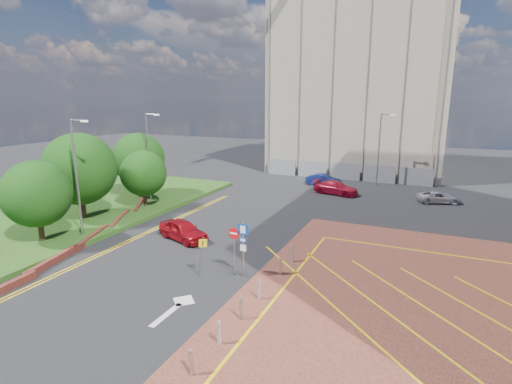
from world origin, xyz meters
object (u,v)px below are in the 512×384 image
Objects in this scene: sign_cluster at (240,243)px; car_blue_back at (324,180)px; tree_b at (80,169)px; lamp_left_far at (149,153)px; tree_c at (143,173)px; lamp_left_near at (77,173)px; car_red_back at (336,188)px; lamp_back at (380,147)px; warning_sign at (201,253)px; tree_d at (138,159)px; car_red_left at (183,230)px; car_silver_back at (439,197)px; tree_a at (36,194)px.

sign_cluster is 0.82× the size of car_blue_back.
tree_b is 7.10m from lamp_left_far.
sign_cluster reaches higher than car_blue_back.
tree_b is at bearing -111.80° from tree_c.
lamp_left_far is at bearing 101.31° from lamp_left_near.
lamp_back is at bearing -18.18° from car_red_back.
lamp_back is at bearing 57.60° from lamp_left_near.
lamp_back is (17.58, 18.00, 1.17)m from tree_c.
tree_b reaches higher than warning_sign.
sign_cluster is at bearing -36.82° from lamp_left_far.
tree_c is at bearing 145.34° from car_blue_back.
tree_d reaches higher than tree_c.
car_red_left is at bearing -2.25° from tree_b.
tree_b is at bearing -82.87° from tree_d.
warning_sign is 25.81m from car_blue_back.
tree_b is at bearing -98.77° from lamp_left_far.
car_silver_back is at bearing -102.06° from car_blue_back.
car_red_left reaches higher than car_silver_back.
tree_c is at bearing 98.28° from car_silver_back.
lamp_left_near is at bearing 131.84° from car_red_left.
lamp_left_near reaches higher than tree_c.
car_blue_back is (10.94, 23.84, -4.02)m from lamp_left_near.
sign_cluster is 24.95m from car_blue_back.
warning_sign is 0.55× the size of car_red_left.
tree_d reaches higher than car_red_back.
lamp_left_near is 30.80m from lamp_back.
lamp_back is 25.68m from car_red_left.
car_red_back is (14.74, 22.28, -2.83)m from tree_a.
lamp_left_near is 31.09m from car_silver_back.
lamp_left_far is (-0.92, 2.00, 1.47)m from tree_c.
lamp_back reaches higher than tree_a.
lamp_back is at bearing 82.03° from sign_cluster.
car_silver_back is at bearing 28.14° from tree_c.
tree_c is at bearing 140.13° from warning_sign.
car_red_left is at bearing -40.84° from lamp_left_far.
lamp_back reaches higher than tree_d.
car_red_back is (6.63, 17.66, -0.03)m from car_red_left.
tree_d is at bearing 135.00° from tree_c.
tree_a is at bearing -73.30° from tree_b.
lamp_left_far is 18.58m from sign_cluster.
car_red_left is (8.53, -7.38, -3.96)m from lamp_left_far.
lamp_left_far is 1.00× the size of lamp_back.
tree_b is at bearing 135.75° from lamp_left_near.
tree_d is 0.76× the size of lamp_left_far.
lamp_back is at bearing 30.27° from car_silver_back.
tree_a is 2.41× the size of warning_sign.
warning_sign is (14.92, -12.96, -2.44)m from tree_d.
warning_sign is at bearing -40.97° from tree_d.
car_silver_back is (24.78, 10.76, -4.13)m from lamp_left_far.
lamp_left_far is 19.37m from car_blue_back.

